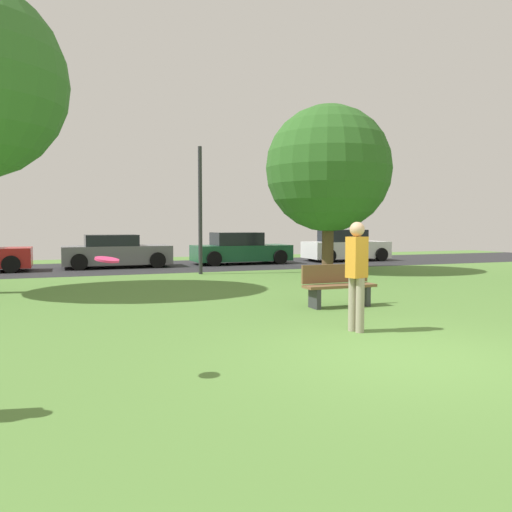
{
  "coord_description": "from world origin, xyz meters",
  "views": [
    {
      "loc": [
        -4.37,
        -5.57,
        1.77
      ],
      "look_at": [
        0.0,
        5.89,
        1.01
      ],
      "focal_mm": 36.2,
      "sensor_mm": 36.0,
      "label": 1
    }
  ],
  "objects": [
    {
      "name": "oak_tree_left",
      "position": [
        4.98,
        11.43,
        3.81
      ],
      "size": [
        4.66,
        4.66,
        6.15
      ],
      "color": "brown",
      "rests_on": "ground_plane"
    },
    {
      "name": "road_strip",
      "position": [
        0.0,
        16.0,
        0.0
      ],
      "size": [
        44.0,
        6.4,
        0.01
      ],
      "primitive_type": "cube",
      "color": "#28282B",
      "rests_on": "ground_plane"
    },
    {
      "name": "ground_plane",
      "position": [
        0.0,
        0.0,
        0.0
      ],
      "size": [
        44.0,
        44.0,
        0.0
      ],
      "primitive_type": "plane",
      "color": "#547F38"
    },
    {
      "name": "parked_car_green",
      "position": [
        3.15,
        16.17,
        0.64
      ],
      "size": [
        4.32,
        1.98,
        1.41
      ],
      "color": "#195633",
      "rests_on": "ground_plane"
    },
    {
      "name": "frisbee_disc",
      "position": [
        -3.88,
        0.41,
        1.37
      ],
      "size": [
        0.38,
        0.38,
        0.07
      ],
      "color": "#EA2D6B"
    },
    {
      "name": "street_lamp_post",
      "position": [
        0.29,
        12.2,
        2.25
      ],
      "size": [
        0.14,
        0.14,
        4.5
      ],
      "primitive_type": "cylinder",
      "color": "#2D2D33",
      "rests_on": "ground_plane"
    },
    {
      "name": "person_catcher",
      "position": [
        0.16,
        1.69,
        1.01
      ],
      "size": [
        0.37,
        0.31,
        1.81
      ],
      "rotation": [
        0.0,
        0.0,
        -2.83
      ],
      "color": "gray",
      "rests_on": "ground_plane"
    },
    {
      "name": "parked_car_white",
      "position": [
        8.56,
        16.19,
        0.68
      ],
      "size": [
        4.03,
        1.98,
        1.51
      ],
      "color": "white",
      "rests_on": "ground_plane"
    },
    {
      "name": "park_bench",
      "position": [
        1.21,
        4.1,
        0.46
      ],
      "size": [
        1.6,
        0.45,
        0.9
      ],
      "rotation": [
        0.0,
        0.0,
        3.14
      ],
      "color": "brown",
      "rests_on": "ground_plane"
    },
    {
      "name": "parked_car_grey",
      "position": [
        -2.23,
        16.22,
        0.63
      ],
      "size": [
        4.29,
        2.11,
        1.35
      ],
      "color": "slate",
      "rests_on": "ground_plane"
    }
  ]
}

